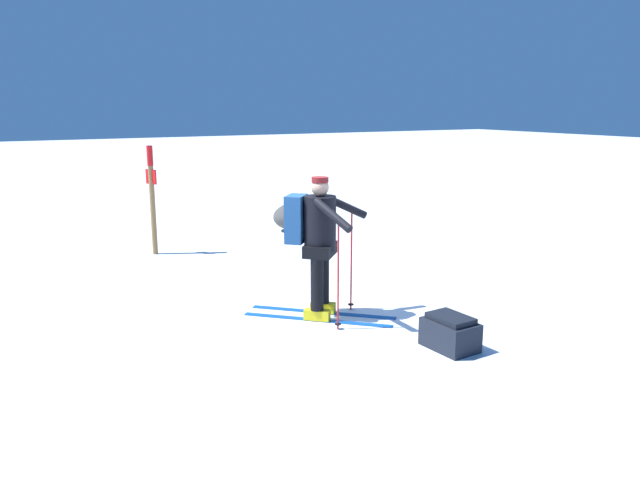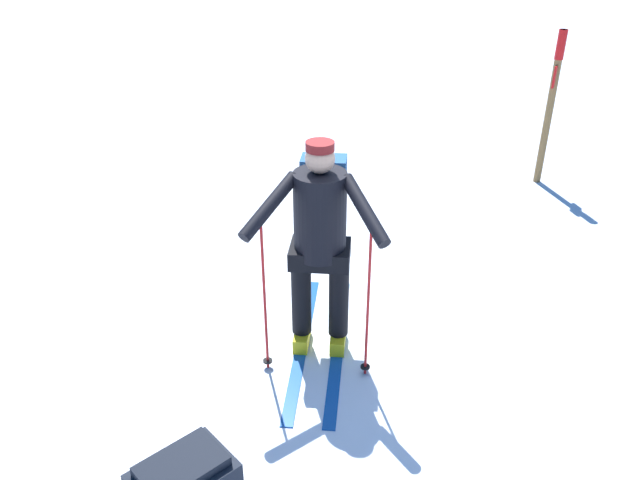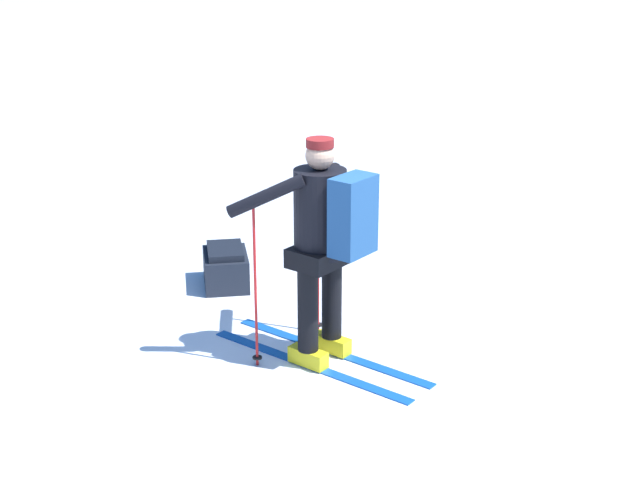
% 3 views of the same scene
% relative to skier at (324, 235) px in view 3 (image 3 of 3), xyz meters
% --- Properties ---
extents(ground_plane, '(80.00, 80.00, 0.00)m').
position_rel_skier_xyz_m(ground_plane, '(0.04, -0.22, -0.98)').
color(ground_plane, white).
extents(skier, '(1.55, 1.49, 1.67)m').
position_rel_skier_xyz_m(skier, '(0.00, 0.00, 0.00)').
color(skier, '#144C9E').
rests_on(skier, ground_plane).
extents(dropped_backpack, '(0.42, 0.57, 0.36)m').
position_rel_skier_xyz_m(dropped_backpack, '(-0.73, 1.54, -0.81)').
color(dropped_backpack, black).
rests_on(dropped_backpack, ground_plane).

